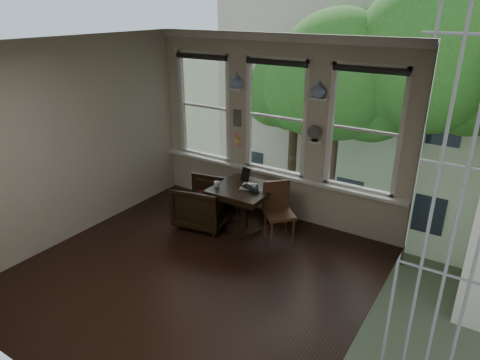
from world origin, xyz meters
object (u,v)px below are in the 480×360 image
Objects in this scene: armchair_left at (203,204)px; table at (244,209)px; side_chair_right at (280,214)px; laptop at (248,190)px; mug at (217,184)px.

table is at bearing 95.81° from armchair_left.
side_chair_right is (1.30, 0.20, 0.08)m from armchair_left.
table is at bearing 173.55° from laptop.
laptop is at bearing 88.96° from armchair_left.
armchair_left is at bearing -163.75° from table.
side_chair_right reaches higher than mug.
side_chair_right reaches higher than table.
armchair_left is 0.89m from laptop.
laptop reaches higher than armchair_left.
side_chair_right reaches higher than laptop.
laptop is (0.13, -0.06, 0.39)m from table.
table is 0.98× the size of side_chair_right.
table is 0.60m from mug.
mug is (-0.37, -0.21, 0.42)m from table.
laptop is 0.52m from mug.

